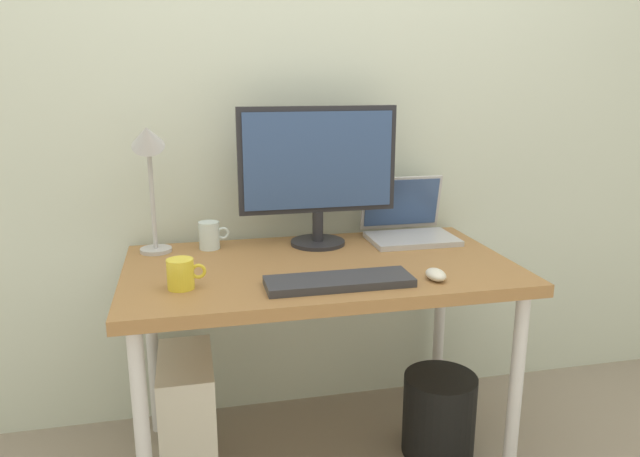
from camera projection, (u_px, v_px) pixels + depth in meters
name	position (u px, v px, depth m)	size (l,w,h in m)	color
ground_plane	(320.00, 455.00, 2.17)	(6.00, 6.00, 0.00)	gray
back_wall	(295.00, 85.00, 2.24)	(4.40, 0.04, 2.60)	silver
desk	(320.00, 282.00, 2.00)	(1.27, 0.72, 0.73)	olive
monitor	(318.00, 168.00, 2.14)	(0.57, 0.20, 0.50)	#232328
laptop	(407.00, 223.00, 2.29)	(0.32, 0.26, 0.23)	#B2B2B7
desk_lamp	(149.00, 158.00, 2.00)	(0.11, 0.16, 0.47)	#B2B2B7
keyboard	(339.00, 281.00, 1.78)	(0.44, 0.14, 0.02)	#333338
mouse	(436.00, 275.00, 1.82)	(0.06, 0.09, 0.03)	silver
coffee_mug	(181.00, 274.00, 1.74)	(0.11, 0.08, 0.09)	yellow
glass_cup	(210.00, 235.00, 2.14)	(0.11, 0.07, 0.10)	silver
computer_tower	(188.00, 415.00, 2.04)	(0.18, 0.36, 0.42)	silver
wastebasket	(439.00, 414.00, 2.16)	(0.26, 0.26, 0.30)	black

